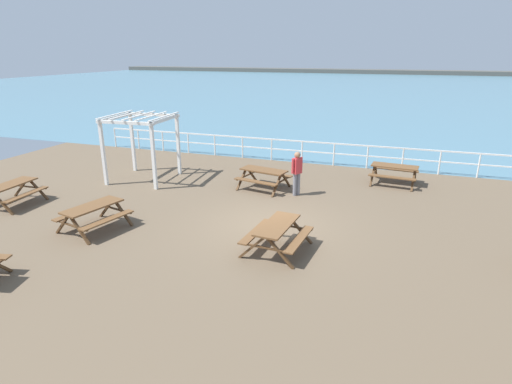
{
  "coord_description": "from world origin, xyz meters",
  "views": [
    {
      "loc": [
        3.62,
        -11.52,
        5.15
      ],
      "look_at": [
        -0.61,
        0.6,
        0.8
      ],
      "focal_mm": 29.31,
      "sensor_mm": 36.0,
      "label": 1
    }
  ],
  "objects_px": {
    "picnic_table_near_left": "(93,211)",
    "lattice_pergola": "(141,132)",
    "picnic_table_far_left": "(11,189)",
    "picnic_table_near_right": "(264,174)",
    "visitor": "(297,171)",
    "picnic_table_far_right": "(394,170)",
    "picnic_table_corner": "(277,231)"
  },
  "relations": [
    {
      "from": "picnic_table_near_left",
      "to": "lattice_pergola",
      "type": "xyz_separation_m",
      "value": [
        -1.56,
        5.02,
        1.41
      ]
    },
    {
      "from": "picnic_table_far_left",
      "to": "lattice_pergola",
      "type": "xyz_separation_m",
      "value": [
        2.59,
        4.2,
        1.41
      ]
    },
    {
      "from": "picnic_table_near_right",
      "to": "visitor",
      "type": "height_order",
      "value": "visitor"
    },
    {
      "from": "picnic_table_far_left",
      "to": "picnic_table_far_right",
      "type": "distance_m",
      "value": 14.33
    },
    {
      "from": "visitor",
      "to": "picnic_table_near_left",
      "type": "bearing_deg",
      "value": 76.78
    },
    {
      "from": "picnic_table_corner",
      "to": "picnic_table_far_right",
      "type": "bearing_deg",
      "value": -16.0
    },
    {
      "from": "picnic_table_far_left",
      "to": "picnic_table_corner",
      "type": "xyz_separation_m",
      "value": [
        9.76,
        -0.35,
        0.0
      ]
    },
    {
      "from": "picnic_table_far_right",
      "to": "picnic_table_far_left",
      "type": "bearing_deg",
      "value": -145.52
    },
    {
      "from": "picnic_table_corner",
      "to": "visitor",
      "type": "height_order",
      "value": "visitor"
    },
    {
      "from": "picnic_table_near_left",
      "to": "picnic_table_corner",
      "type": "bearing_deg",
      "value": -72.05
    },
    {
      "from": "picnic_table_far_left",
      "to": "picnic_table_far_right",
      "type": "xyz_separation_m",
      "value": [
        12.53,
        6.96,
        0.0
      ]
    },
    {
      "from": "picnic_table_far_right",
      "to": "lattice_pergola",
      "type": "relative_size",
      "value": 0.71
    },
    {
      "from": "picnic_table_near_left",
      "to": "visitor",
      "type": "xyz_separation_m",
      "value": [
        4.98,
        5.13,
        0.36
      ]
    },
    {
      "from": "visitor",
      "to": "lattice_pergola",
      "type": "xyz_separation_m",
      "value": [
        -6.55,
        -0.11,
        1.05
      ]
    },
    {
      "from": "visitor",
      "to": "picnic_table_near_right",
      "type": "bearing_deg",
      "value": 17.24
    },
    {
      "from": "picnic_table_near_right",
      "to": "visitor",
      "type": "bearing_deg",
      "value": -2.51
    },
    {
      "from": "picnic_table_near_left",
      "to": "picnic_table_near_right",
      "type": "relative_size",
      "value": 1.02
    },
    {
      "from": "lattice_pergola",
      "to": "picnic_table_far_left",
      "type": "bearing_deg",
      "value": -125.94
    },
    {
      "from": "picnic_table_near_right",
      "to": "visitor",
      "type": "relative_size",
      "value": 1.24
    },
    {
      "from": "picnic_table_near_right",
      "to": "lattice_pergola",
      "type": "height_order",
      "value": "lattice_pergola"
    },
    {
      "from": "picnic_table_far_right",
      "to": "picnic_table_near_right",
      "type": "bearing_deg",
      "value": -148.88
    },
    {
      "from": "picnic_table_far_right",
      "to": "visitor",
      "type": "bearing_deg",
      "value": -136.59
    },
    {
      "from": "visitor",
      "to": "lattice_pergola",
      "type": "distance_m",
      "value": 6.63
    },
    {
      "from": "picnic_table_near_left",
      "to": "picnic_table_far_right",
      "type": "distance_m",
      "value": 11.43
    },
    {
      "from": "picnic_table_far_right",
      "to": "picnic_table_corner",
      "type": "relative_size",
      "value": 1.01
    },
    {
      "from": "lattice_pergola",
      "to": "picnic_table_near_right",
      "type": "bearing_deg",
      "value": 0.79
    },
    {
      "from": "picnic_table_corner",
      "to": "lattice_pergola",
      "type": "bearing_deg",
      "value": 62.39
    },
    {
      "from": "picnic_table_near_right",
      "to": "lattice_pergola",
      "type": "distance_m",
      "value": 5.35
    },
    {
      "from": "picnic_table_far_right",
      "to": "visitor",
      "type": "distance_m",
      "value": 4.32
    },
    {
      "from": "picnic_table_near_left",
      "to": "picnic_table_far_right",
      "type": "xyz_separation_m",
      "value": [
        8.38,
        7.78,
        0.0
      ]
    },
    {
      "from": "picnic_table_far_right",
      "to": "lattice_pergola",
      "type": "height_order",
      "value": "lattice_pergola"
    },
    {
      "from": "picnic_table_near_right",
      "to": "picnic_table_far_left",
      "type": "height_order",
      "value": "same"
    }
  ]
}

